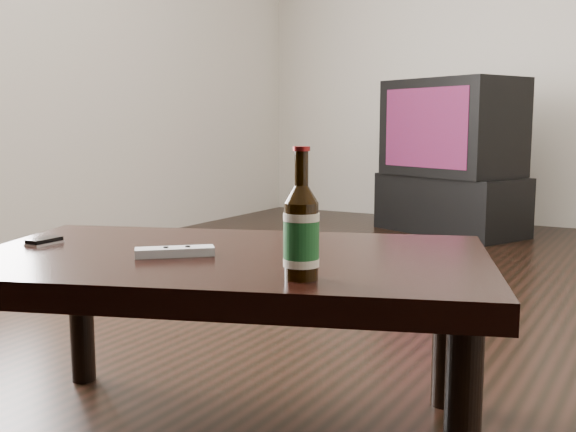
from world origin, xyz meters
The scene contains 7 objects.
floor centered at (0.00, 0.00, -0.01)m, with size 5.00×6.00×0.01m, color black.
tv_stand centered at (-0.73, 2.35, 0.20)m, with size 1.00×0.50×0.40m, color black.
tv centered at (-0.73, 2.35, 0.73)m, with size 1.02×0.85×0.65m.
coffee_table centered at (-0.28, -0.94, 0.39)m, with size 1.37×1.07×0.45m.
beer_bottle centered at (0.00, -1.09, 0.54)m, with size 0.08×0.08×0.26m.
phone centered at (-0.75, -1.08, 0.46)m, with size 0.05×0.09×0.02m.
remote centered at (-0.37, -1.03, 0.46)m, with size 0.17×0.16×0.02m.
Camera 1 is at (0.63, -2.22, 0.75)m, focal length 42.00 mm.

